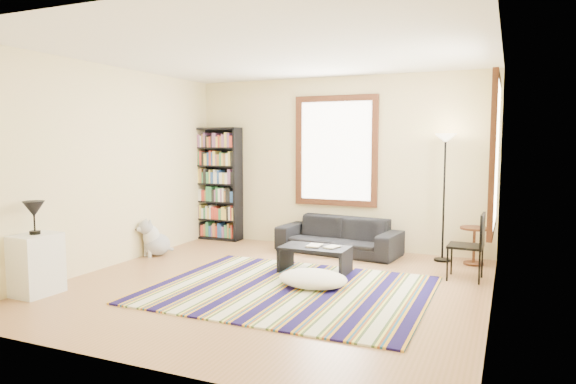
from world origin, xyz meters
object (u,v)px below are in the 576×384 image
at_px(side_table, 474,246).
at_px(white_cabinet, 36,264).
at_px(coffee_table, 315,260).
at_px(dog, 157,237).
at_px(folding_chair, 465,246).
at_px(bookshelf, 217,184).
at_px(floor_lamp, 444,198).
at_px(floor_cushion, 313,279).
at_px(sofa, 338,236).

bearing_deg(side_table, white_cabinet, -141.87).
bearing_deg(coffee_table, dog, 178.94).
height_order(coffee_table, white_cabinet, white_cabinet).
distance_m(side_table, folding_chair, 0.91).
relative_size(bookshelf, white_cabinet, 2.86).
bearing_deg(folding_chair, floor_lamp, 114.52).
bearing_deg(folding_chair, floor_cushion, -143.78).
relative_size(coffee_table, floor_lamp, 0.48).
xyz_separation_m(bookshelf, white_cabinet, (-0.12, -3.75, -0.65)).
relative_size(sofa, coffee_table, 2.13).
bearing_deg(dog, folding_chair, 29.53).
height_order(side_table, white_cabinet, white_cabinet).
bearing_deg(folding_chair, coffee_table, -163.76).
xyz_separation_m(floor_lamp, white_cabinet, (-4.06, -3.58, -0.58)).
height_order(coffee_table, side_table, side_table).
bearing_deg(floor_lamp, coffee_table, -136.18).
relative_size(bookshelf, folding_chair, 2.33).
distance_m(floor_lamp, dog, 4.36).
distance_m(sofa, dog, 2.82).
relative_size(floor_lamp, dog, 3.31).
bearing_deg(folding_chair, bookshelf, 167.74).
bearing_deg(bookshelf, side_table, -2.90).
distance_m(sofa, folding_chair, 2.14).
relative_size(floor_cushion, white_cabinet, 1.21).
relative_size(floor_cushion, folding_chair, 0.99).
height_order(sofa, bookshelf, bookshelf).
bearing_deg(white_cabinet, coffee_table, 42.26).
bearing_deg(coffee_table, bookshelf, 147.39).
height_order(folding_chair, white_cabinet, folding_chair).
xyz_separation_m(coffee_table, floor_lamp, (1.47, 1.41, 0.75)).
bearing_deg(floor_lamp, side_table, -6.76).
relative_size(folding_chair, dog, 1.53).
height_order(floor_cushion, white_cabinet, white_cabinet).
bearing_deg(coffee_table, floor_lamp, 43.82).
bearing_deg(bookshelf, sofa, -6.49).
height_order(bookshelf, side_table, bookshelf).
height_order(floor_cushion, side_table, side_table).
height_order(sofa, white_cabinet, white_cabinet).
distance_m(coffee_table, side_table, 2.35).
bearing_deg(floor_lamp, dog, -161.55).
relative_size(bookshelf, dog, 3.56).
relative_size(side_table, dog, 0.96).
distance_m(sofa, bookshelf, 2.50).
distance_m(sofa, white_cabinet, 4.28).
bearing_deg(folding_chair, side_table, 88.98).
distance_m(floor_cushion, folding_chair, 2.01).
bearing_deg(sofa, side_table, 8.40).
relative_size(side_table, folding_chair, 0.63).
bearing_deg(floor_cushion, sofa, 99.10).
bearing_deg(coffee_table, white_cabinet, -140.01).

